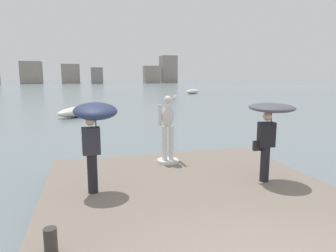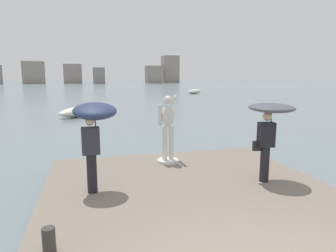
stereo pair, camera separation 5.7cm
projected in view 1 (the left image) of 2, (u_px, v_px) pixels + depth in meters
ground_plane at (103, 98)px, 41.58m from camera, size 400.00×400.00×0.00m
pier at (222, 232)px, 5.39m from camera, size 6.63×10.03×0.40m
statue_white_figure at (168, 132)px, 8.93m from camera, size 0.66×0.89×2.05m
onlooker_left at (94, 123)px, 6.53m from camera, size 1.01×1.04×2.06m
onlooker_right at (270, 119)px, 7.24m from camera, size 1.25×1.26×1.95m
mooring_bollard at (51, 240)px, 4.42m from camera, size 0.19×0.19×0.37m
boat_near at (193, 91)px, 52.12m from camera, size 3.87×3.55×0.76m
boat_mid at (83, 111)px, 22.84m from camera, size 4.36×4.71×0.76m
distant_skyline at (92, 73)px, 126.05m from camera, size 79.19×12.19×12.09m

